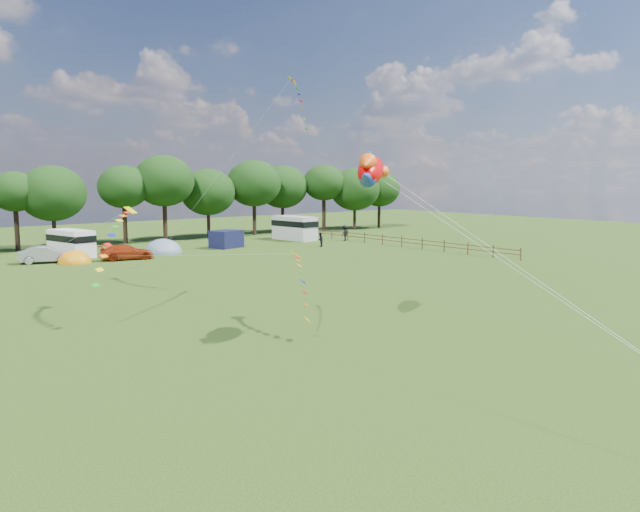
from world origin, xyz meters
TOP-DOWN VIEW (x-y plane):
  - ground_plane at (0.00, 0.00)m, footprint 180.00×180.00m
  - tree_line at (5.30, 54.99)m, footprint 102.98×10.98m
  - fence at (32.00, 34.50)m, footprint 0.12×33.12m
  - car_b at (-2.42, 44.11)m, footprint 4.59×2.72m
  - car_c at (4.10, 41.73)m, footprint 5.01×2.85m
  - campervan_c at (0.82, 47.25)m, footprint 3.34×5.68m
  - campervan_d at (27.42, 46.67)m, footprint 3.03×6.09m
  - tent_orange at (-0.44, 42.40)m, footprint 2.95×3.23m
  - tent_greyblue at (8.98, 44.35)m, footprint 3.86×4.23m
  - awning_navy at (16.45, 44.47)m, footprint 3.55×3.14m
  - fish_kite at (2.70, 7.50)m, footprint 3.54×3.10m
  - streamer_kite_b at (-5.34, 19.32)m, footprint 4.38×4.76m
  - streamer_kite_c at (0.94, 10.80)m, footprint 3.12×5.01m
  - walker_a at (24.98, 38.69)m, footprint 0.90×0.84m
  - walker_b at (31.55, 42.06)m, footprint 1.34×0.95m
  - streamer_kite_d at (9.40, 22.20)m, footprint 2.63×5.13m

SIDE VIEW (x-z plane):
  - ground_plane at x=0.00m, z-range 0.00..0.00m
  - tent_greyblue at x=8.98m, z-range -1.42..1.46m
  - tent_orange at x=-0.44m, z-range -1.13..1.17m
  - fence at x=32.00m, z-range 0.10..1.30m
  - car_c at x=4.10m, z-range 0.00..1.42m
  - car_b at x=-2.42m, z-range 0.00..1.52m
  - walker_a at x=24.98m, z-range 0.00..1.59m
  - walker_b at x=31.55m, z-range 0.00..1.89m
  - awning_navy at x=16.45m, z-range 0.00..1.90m
  - campervan_c at x=0.82m, z-range 0.10..2.70m
  - campervan_d at x=27.42m, z-range 0.11..2.99m
  - streamer_kite_c at x=0.94m, z-range 1.35..4.17m
  - streamer_kite_b at x=-5.34m, z-range 2.74..6.58m
  - tree_line at x=5.30m, z-range 1.21..11.48m
  - fish_kite at x=2.70m, z-range 7.01..9.01m
  - streamer_kite_d at x=9.40m, z-range 11.53..15.82m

